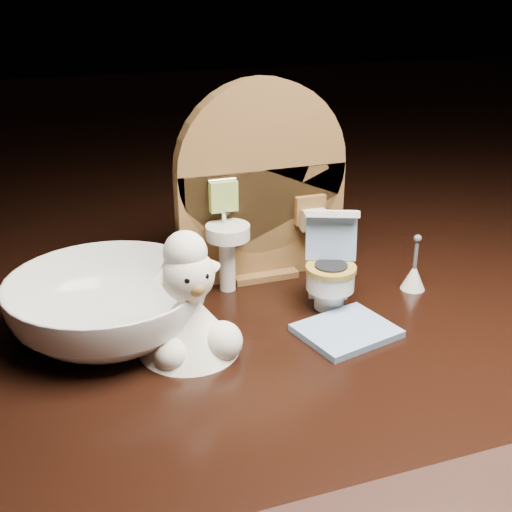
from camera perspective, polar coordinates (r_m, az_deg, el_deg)
The scene contains 6 objects.
backdrop_panel at distance 0.48m, azimuth 0.43°, elevation 5.56°, with size 0.13×0.05×0.15m.
toy_toilet at distance 0.45m, azimuth 6.60°, elevation -1.28°, with size 0.04×0.05×0.07m.
bath_mat at distance 0.43m, azimuth 8.04°, elevation -6.60°, with size 0.06×0.05×0.00m, color #7C9BC4.
toilet_brush at distance 0.49m, azimuth 13.85°, elevation -1.64°, with size 0.02×0.02×0.04m.
plush_lamb at distance 0.39m, azimuth -5.91°, elevation -4.89°, with size 0.06×0.06×0.08m.
ceramic_bowl at distance 0.42m, azimuth -12.98°, elevation -4.43°, with size 0.13×0.13×0.04m, color white.
Camera 1 is at (-0.15, -0.37, 0.21)m, focal length 45.00 mm.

